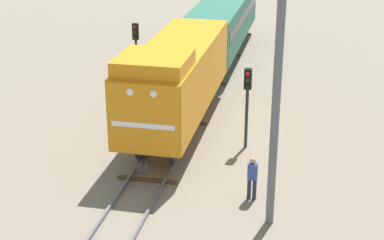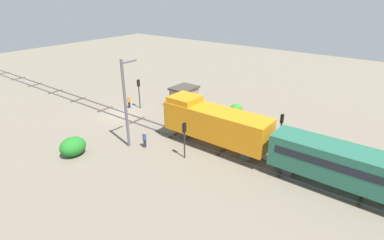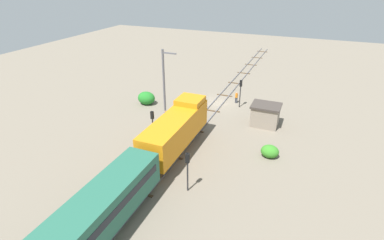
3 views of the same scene
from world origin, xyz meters
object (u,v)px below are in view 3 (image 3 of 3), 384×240
at_px(locomotive, 176,128).
at_px(passenger_car_leading, 91,218).
at_px(worker_near_track, 236,97).
at_px(worker_by_signal, 165,116).
at_px(traffic_signal_far, 188,165).
at_px(traffic_signal_near, 241,88).
at_px(catenary_mast, 164,83).
at_px(traffic_signal_mid, 153,120).
at_px(relay_hut, 265,115).

xyz_separation_m(locomotive, passenger_car_leading, (0.00, 13.34, -0.25)).
height_order(locomotive, worker_near_track, locomotive).
xyz_separation_m(worker_near_track, worker_by_signal, (6.60, 9.73, 0.00)).
relative_size(traffic_signal_far, worker_near_track, 2.25).
xyz_separation_m(traffic_signal_near, worker_near_track, (0.80, -1.25, -1.79)).
bearing_deg(catenary_mast, traffic_signal_far, 124.31).
relative_size(passenger_car_leading, traffic_signal_near, 3.50).
bearing_deg(locomotive, traffic_signal_mid, -17.18).
xyz_separation_m(traffic_signal_mid, catenary_mast, (1.54, -6.02, 2.19)).
bearing_deg(traffic_signal_mid, worker_near_track, -112.14).
distance_m(locomotive, traffic_signal_mid, 3.57).
xyz_separation_m(traffic_signal_mid, traffic_signal_far, (-7.00, 6.50, 0.12)).
xyz_separation_m(worker_near_track, relay_hut, (-5.10, 5.50, 0.40)).
distance_m(passenger_car_leading, traffic_signal_far, 8.68).
height_order(locomotive, traffic_signal_mid, locomotive).
bearing_deg(relay_hut, traffic_signal_mid, 38.76).
bearing_deg(traffic_signal_far, catenary_mast, -55.69).
bearing_deg(locomotive, traffic_signal_near, -102.83).
height_order(passenger_car_leading, traffic_signal_far, traffic_signal_far).
distance_m(locomotive, traffic_signal_near, 14.41).
bearing_deg(traffic_signal_far, traffic_signal_near, -88.82).
distance_m(passenger_car_leading, traffic_signal_near, 27.58).
relative_size(passenger_car_leading, catenary_mast, 1.56).
bearing_deg(catenary_mast, worker_by_signal, 116.49).
xyz_separation_m(passenger_car_leading, worker_near_track, (-2.40, -28.64, -1.53)).
bearing_deg(passenger_car_leading, catenary_mast, -76.38).
distance_m(locomotive, passenger_car_leading, 13.34).
xyz_separation_m(locomotive, traffic_signal_near, (-3.20, -14.05, 0.01)).
bearing_deg(catenary_mast, relay_hut, -167.64).
distance_m(worker_near_track, catenary_mast, 11.65).
distance_m(passenger_car_leading, traffic_signal_mid, 14.78).
bearing_deg(traffic_signal_far, traffic_signal_mid, -42.86).
bearing_deg(locomotive, worker_near_track, -98.91).
bearing_deg(relay_hut, passenger_car_leading, 72.04).
xyz_separation_m(traffic_signal_far, worker_by_signal, (7.80, -11.03, -1.68)).
bearing_deg(relay_hut, traffic_signal_near, -44.66).
xyz_separation_m(traffic_signal_near, traffic_signal_mid, (6.60, 13.00, -0.23)).
distance_m(passenger_car_leading, worker_near_track, 28.78).
xyz_separation_m(locomotive, worker_by_signal, (4.20, -5.58, -1.78)).
distance_m(traffic_signal_far, catenary_mast, 15.30).
height_order(worker_near_track, worker_by_signal, same).
distance_m(traffic_signal_near, relay_hut, 6.20).
xyz_separation_m(passenger_car_leading, relay_hut, (-7.50, -23.14, -1.13)).
height_order(locomotive, traffic_signal_far, locomotive).
height_order(traffic_signal_near, traffic_signal_mid, traffic_signal_near).
relative_size(traffic_signal_near, relay_hut, 1.14).
bearing_deg(worker_by_signal, worker_near_track, 80.98).
relative_size(locomotive, traffic_signal_mid, 3.18).
height_order(traffic_signal_near, catenary_mast, catenary_mast).
height_order(worker_near_track, catenary_mast, catenary_mast).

